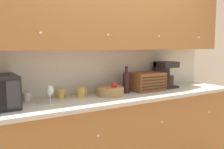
% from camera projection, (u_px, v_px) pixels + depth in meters
% --- Properties ---
extents(wall_back, '(5.64, 0.06, 2.60)m').
position_uv_depth(wall_back, '(102.00, 60.00, 3.03)').
color(wall_back, white).
rests_on(wall_back, ground_plane).
extents(counter_unit, '(3.26, 0.64, 0.92)m').
position_uv_depth(counter_unit, '(116.00, 135.00, 2.84)').
color(counter_unit, '#A36B38').
rests_on(counter_unit, ground_plane).
extents(backsplash_panel, '(3.24, 0.01, 0.51)m').
position_uv_depth(backsplash_panel, '(103.00, 71.00, 3.01)').
color(backsplash_panel, beige).
rests_on(backsplash_panel, counter_unit).
extents(upper_cabinets, '(3.24, 0.38, 0.87)m').
position_uv_depth(upper_cabinets, '(122.00, 12.00, 2.88)').
color(upper_cabinets, '#A36B38').
rests_on(upper_cabinets, backsplash_panel).
extents(mug, '(0.09, 0.08, 0.09)m').
position_uv_depth(mug, '(26.00, 97.00, 2.51)').
color(mug, silver).
rests_on(mug, counter_unit).
extents(wine_glass, '(0.07, 0.07, 0.18)m').
position_uv_depth(wine_glass, '(50.00, 91.00, 2.40)').
color(wine_glass, silver).
rests_on(wine_glass, counter_unit).
extents(mug_blue_second, '(0.09, 0.08, 0.09)m').
position_uv_depth(mug_blue_second, '(61.00, 94.00, 2.66)').
color(mug_blue_second, gold).
rests_on(mug_blue_second, counter_unit).
extents(mug_patterned_third, '(0.11, 0.09, 0.11)m').
position_uv_depth(mug_patterned_third, '(81.00, 92.00, 2.73)').
color(mug_patterned_third, gold).
rests_on(mug_patterned_third, counter_unit).
extents(fruit_basket, '(0.32, 0.32, 0.15)m').
position_uv_depth(fruit_basket, '(110.00, 91.00, 2.81)').
color(fruit_basket, '#A87F4C').
rests_on(fruit_basket, counter_unit).
extents(wine_bottle, '(0.09, 0.09, 0.32)m').
position_uv_depth(wine_bottle, '(126.00, 81.00, 2.94)').
color(wine_bottle, black).
rests_on(wine_bottle, counter_unit).
extents(bread_box, '(0.41, 0.29, 0.23)m').
position_uv_depth(bread_box, '(147.00, 82.00, 3.11)').
color(bread_box, brown).
rests_on(bread_box, counter_unit).
extents(coffee_maker, '(0.25, 0.23, 0.35)m').
position_uv_depth(coffee_maker, '(165.00, 75.00, 3.33)').
color(coffee_maker, black).
rests_on(coffee_maker, counter_unit).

